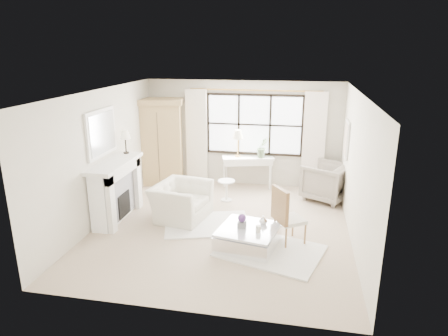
{
  "coord_description": "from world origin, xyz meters",
  "views": [
    {
      "loc": [
        1.45,
        -7.25,
        3.51
      ],
      "look_at": [
        0.0,
        0.2,
        1.19
      ],
      "focal_mm": 32.0,
      "sensor_mm": 36.0,
      "label": 1
    }
  ],
  "objects_px": {
    "console_table": "(248,172)",
    "coffee_table": "(248,238)",
    "armoire": "(162,141)",
    "club_armchair": "(181,201)"
  },
  "relations": [
    {
      "from": "club_armchair",
      "to": "coffee_table",
      "type": "relative_size",
      "value": 0.99
    },
    {
      "from": "armoire",
      "to": "console_table",
      "type": "xyz_separation_m",
      "value": [
        2.24,
        0.14,
        -0.74
      ]
    },
    {
      "from": "club_armchair",
      "to": "coffee_table",
      "type": "distance_m",
      "value": 1.87
    },
    {
      "from": "armoire",
      "to": "club_armchair",
      "type": "relative_size",
      "value": 1.92
    },
    {
      "from": "armoire",
      "to": "coffee_table",
      "type": "xyz_separation_m",
      "value": [
        2.7,
        -3.14,
        -0.96
      ]
    },
    {
      "from": "armoire",
      "to": "coffee_table",
      "type": "relative_size",
      "value": 1.91
    },
    {
      "from": "armoire",
      "to": "coffee_table",
      "type": "bearing_deg",
      "value": -61.23
    },
    {
      "from": "armoire",
      "to": "console_table",
      "type": "height_order",
      "value": "armoire"
    },
    {
      "from": "console_table",
      "to": "coffee_table",
      "type": "bearing_deg",
      "value": -97.09
    },
    {
      "from": "console_table",
      "to": "coffee_table",
      "type": "height_order",
      "value": "console_table"
    }
  ]
}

